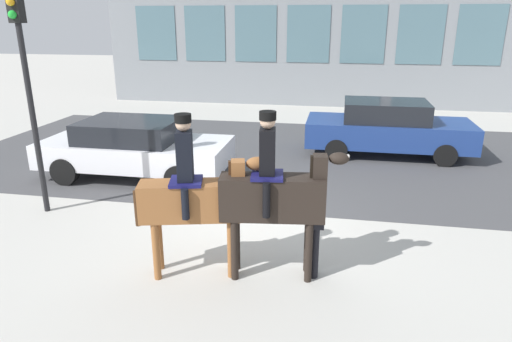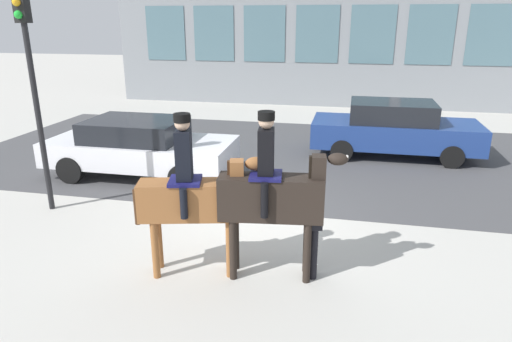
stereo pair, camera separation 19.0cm
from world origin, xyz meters
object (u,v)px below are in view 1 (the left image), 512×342
(mounted_horse_lead, at_px, (195,196))
(mounted_horse_companion, at_px, (274,194))
(pedestrian_bystander, at_px, (315,216))
(street_car_near_lane, at_px, (135,147))
(traffic_light, at_px, (24,66))
(street_car_far_lane, at_px, (387,128))

(mounted_horse_lead, bearing_deg, mounted_horse_companion, -6.60)
(pedestrian_bystander, distance_m, street_car_near_lane, 6.11)
(mounted_horse_companion, bearing_deg, mounted_horse_lead, 179.94)
(mounted_horse_lead, distance_m, traffic_light, 4.49)
(street_car_far_lane, bearing_deg, pedestrian_bystander, -103.18)
(traffic_light, bearing_deg, street_car_far_lane, 37.66)
(mounted_horse_companion, xyz_separation_m, pedestrian_bystander, (0.59, 0.11, -0.36))
(pedestrian_bystander, bearing_deg, traffic_light, -23.62)
(pedestrian_bystander, xyz_separation_m, street_car_near_lane, (-4.68, 3.92, -0.23))
(pedestrian_bystander, distance_m, traffic_light, 6.08)
(pedestrian_bystander, bearing_deg, street_car_far_lane, -111.87)
(street_car_near_lane, distance_m, traffic_light, 3.39)
(mounted_horse_companion, height_order, pedestrian_bystander, mounted_horse_companion)
(pedestrian_bystander, relative_size, traffic_light, 0.38)
(pedestrian_bystander, height_order, street_car_far_lane, pedestrian_bystander)
(mounted_horse_companion, bearing_deg, street_car_far_lane, 65.44)
(mounted_horse_companion, relative_size, street_car_near_lane, 0.56)
(street_car_near_lane, height_order, traffic_light, traffic_light)
(mounted_horse_lead, xyz_separation_m, pedestrian_bystander, (1.76, 0.26, -0.30))
(mounted_horse_lead, bearing_deg, pedestrian_bystander, -5.41)
(traffic_light, bearing_deg, mounted_horse_lead, -24.62)
(mounted_horse_lead, height_order, mounted_horse_companion, mounted_horse_companion)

